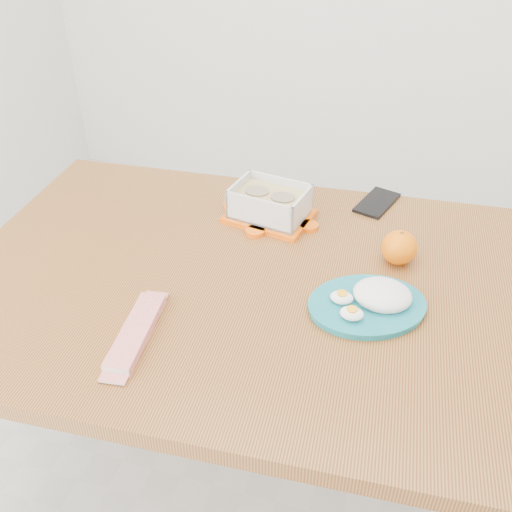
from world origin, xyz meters
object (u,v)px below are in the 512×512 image
(orange_fruit, at_px, (399,248))
(dining_table, at_px, (256,306))
(rice_plate, at_px, (372,300))
(food_container, at_px, (270,203))
(smartphone, at_px, (377,203))

(orange_fruit, bearing_deg, dining_table, -153.34)
(dining_table, distance_m, rice_plate, 0.28)
(rice_plate, bearing_deg, dining_table, 146.49)
(food_container, distance_m, rice_plate, 0.41)
(food_container, height_order, smartphone, food_container)
(smartphone, bearing_deg, food_container, -132.27)
(food_container, relative_size, orange_fruit, 2.89)
(rice_plate, relative_size, smartphone, 2.17)
(orange_fruit, xyz_separation_m, rice_plate, (-0.04, -0.18, -0.02))
(food_container, height_order, orange_fruit, food_container)
(food_container, relative_size, smartphone, 1.55)
(food_container, relative_size, rice_plate, 0.71)
(dining_table, xyz_separation_m, smartphone, (0.22, 0.41, 0.09))
(orange_fruit, relative_size, smartphone, 0.54)
(dining_table, height_order, orange_fruit, orange_fruit)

